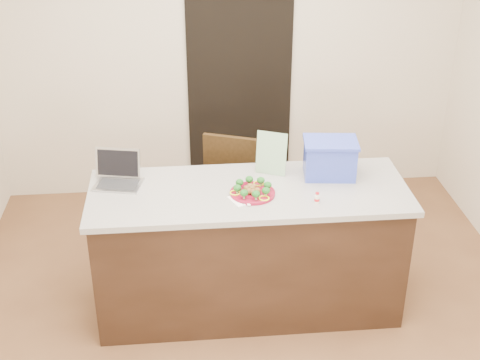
{
  "coord_description": "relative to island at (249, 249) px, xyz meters",
  "views": [
    {
      "loc": [
        -0.41,
        -3.48,
        2.99
      ],
      "look_at": [
        -0.06,
        0.2,
        1.02
      ],
      "focal_mm": 50.0,
      "sensor_mm": 36.0,
      "label": 1
    }
  ],
  "objects": [
    {
      "name": "meatballs",
      "position": [
        0.01,
        -0.06,
        0.5
      ],
      "size": [
        0.11,
        0.11,
        0.04
      ],
      "color": "brown",
      "rests_on": "plate"
    },
    {
      "name": "yogurt_bottle",
      "position": [
        0.4,
        -0.2,
        0.49
      ],
      "size": [
        0.03,
        0.03,
        0.07
      ],
      "rotation": [
        0.0,
        0.0,
        0.25
      ],
      "color": "silver",
      "rests_on": "island"
    },
    {
      "name": "doorway",
      "position": [
        0.1,
        1.73,
        0.54
      ],
      "size": [
        0.9,
        0.02,
        2.0
      ],
      "primitive_type": "cube",
      "color": "black",
      "rests_on": "ground"
    },
    {
      "name": "plate",
      "position": [
        0.02,
        -0.06,
        0.47
      ],
      "size": [
        0.29,
        0.29,
        0.02
      ],
      "rotation": [
        0.0,
        0.0,
        -0.14
      ],
      "color": "maroon",
      "rests_on": "island"
    },
    {
      "name": "fork",
      "position": [
        -0.07,
        -0.12,
        0.47
      ],
      "size": [
        0.05,
        0.14,
        0.0
      ],
      "rotation": [
        0.0,
        0.0,
        0.34
      ],
      "color": "silver",
      "rests_on": "napkin"
    },
    {
      "name": "island",
      "position": [
        0.0,
        0.0,
        0.0
      ],
      "size": [
        2.06,
        0.76,
        0.92
      ],
      "color": "black",
      "rests_on": "ground"
    },
    {
      "name": "pepper_rings",
      "position": [
        0.02,
        -0.06,
        0.48
      ],
      "size": [
        0.24,
        0.26,
        0.01
      ],
      "color": "yellow",
      "rests_on": "plate"
    },
    {
      "name": "laptop",
      "position": [
        -0.84,
        0.19,
        0.52
      ],
      "size": [
        0.34,
        0.29,
        0.21
      ],
      "rotation": [
        0.0,
        0.0,
        -0.21
      ],
      "color": "#ACACB1",
      "rests_on": "island"
    },
    {
      "name": "broccoli",
      "position": [
        0.02,
        -0.06,
        0.51
      ],
      "size": [
        0.25,
        0.25,
        0.04
      ],
      "color": "#134914",
      "rests_on": "plate"
    },
    {
      "name": "ground",
      "position": [
        0.0,
        -0.25,
        -0.46
      ],
      "size": [
        4.0,
        4.0,
        0.0
      ],
      "primitive_type": "plane",
      "color": "brown",
      "rests_on": "ground"
    },
    {
      "name": "leaflet",
      "position": [
        0.17,
        0.22,
        0.6
      ],
      "size": [
        0.21,
        0.12,
        0.29
      ],
      "primitive_type": "cube",
      "rotation": [
        -0.14,
        0.0,
        -0.4
      ],
      "color": "silver",
      "rests_on": "island"
    },
    {
      "name": "blue_box",
      "position": [
        0.55,
        0.15,
        0.59
      ],
      "size": [
        0.38,
        0.29,
        0.25
      ],
      "rotation": [
        0.0,
        0.0,
        -0.11
      ],
      "color": "#3142B3",
      "rests_on": "island"
    },
    {
      "name": "knife",
      "position": [
        -0.02,
        -0.14,
        0.47
      ],
      "size": [
        0.02,
        0.2,
        0.01
      ],
      "rotation": [
        0.0,
        0.0,
        0.01
      ],
      "color": "white",
      "rests_on": "napkin"
    },
    {
      "name": "room_shell",
      "position": [
        0.0,
        -0.25,
        1.16
      ],
      "size": [
        4.0,
        4.0,
        4.0
      ],
      "color": "white",
      "rests_on": "ground"
    },
    {
      "name": "napkin",
      "position": [
        -0.05,
        -0.12,
        0.46
      ],
      "size": [
        0.19,
        0.19,
        0.01
      ],
      "primitive_type": "cube",
      "rotation": [
        0.0,
        0.0,
        0.43
      ],
      "color": "white",
      "rests_on": "island"
    },
    {
      "name": "chair",
      "position": [
        -0.06,
        0.65,
        0.08
      ],
      "size": [
        0.54,
        0.56,
        0.96
      ],
      "rotation": [
        0.0,
        0.0,
        -0.36
      ],
      "color": "#382410",
      "rests_on": "ground"
    }
  ]
}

